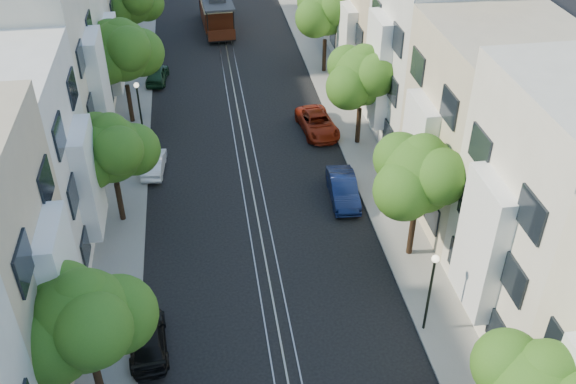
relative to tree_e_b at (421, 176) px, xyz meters
name	(u,v)px	position (x,y,z in m)	size (l,w,h in m)	color
ground	(235,95)	(-7.26, 19.02, -4.73)	(200.00, 200.00, 0.00)	black
sidewalk_east	(332,88)	(-0.01, 19.02, -4.67)	(2.50, 80.00, 0.12)	gray
sidewalk_west	(134,101)	(-14.51, 19.02, -4.67)	(2.50, 80.00, 0.12)	gray
rail_left	(228,96)	(-7.81, 19.02, -4.72)	(0.06, 80.00, 0.02)	gray
rail_slot	(235,95)	(-7.26, 19.02, -4.72)	(0.06, 80.00, 0.02)	gray
rail_right	(243,95)	(-6.71, 19.02, -4.72)	(0.06, 80.00, 0.02)	gray
lane_line	(235,95)	(-7.26, 19.02, -4.73)	(0.08, 80.00, 0.01)	tan
townhouses_east	(400,18)	(4.61, 18.94, 0.45)	(7.75, 72.00, 12.00)	beige
townhouses_west	(52,39)	(-19.13, 18.94, 0.35)	(7.75, 72.00, 11.76)	silver
tree_e_b	(421,176)	(0.00, 0.00, 0.00)	(4.93, 4.08, 6.68)	black
tree_e_c	(363,78)	(0.00, 11.00, -0.13)	(4.84, 3.99, 6.52)	black
tree_e_d	(327,11)	(0.00, 22.00, 0.13)	(5.01, 4.16, 6.85)	black
tree_w_a	(85,322)	(-14.40, -7.00, 0.00)	(4.93, 4.08, 6.68)	black
tree_w_b	(112,151)	(-14.40, 5.00, -0.34)	(4.72, 3.87, 6.27)	black
tree_w_c	(123,52)	(-14.40, 16.00, 0.34)	(5.13, 4.28, 7.09)	black
tree_w_d	(132,2)	(-14.40, 27.00, -0.13)	(4.84, 3.99, 6.52)	black
lamp_east	(431,282)	(-0.96, -4.98, -1.89)	(0.32, 0.32, 4.16)	black
lamp_west	(139,104)	(-13.56, 13.02, -1.89)	(0.32, 0.32, 4.16)	black
cable_car	(216,9)	(-7.76, 32.49, -2.90)	(2.95, 8.16, 3.09)	black
parked_car_e_mid	(343,189)	(-2.32, 5.20, -4.05)	(1.44, 4.13, 1.36)	#0C173D
parked_car_e_far	(317,123)	(-2.32, 12.90, -4.10)	(2.09, 4.54, 1.26)	maroon
parked_car_w_near	(147,338)	(-12.86, -4.20, -4.16)	(1.62, 3.98, 1.16)	black
parked_car_w_mid	(154,163)	(-12.86, 9.66, -4.18)	(1.17, 3.35, 1.10)	white
parked_car_w_far	(157,74)	(-12.86, 22.18, -4.12)	(1.44, 3.58, 1.22)	#14331E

